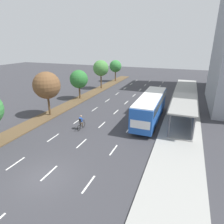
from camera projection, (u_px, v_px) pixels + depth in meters
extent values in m
plane|color=#38383D|center=(44.00, 177.00, 14.72)|extent=(140.00, 140.00, 0.00)
cube|color=brown|center=(81.00, 99.00, 35.05)|extent=(2.60, 52.00, 0.12)
cube|color=#9E9E99|center=(183.00, 110.00, 29.03)|extent=(4.50, 52.00, 0.15)
cube|color=white|center=(16.00, 163.00, 16.42)|extent=(0.14, 1.98, 0.01)
cube|color=white|center=(53.00, 138.00, 20.86)|extent=(0.14, 1.98, 0.01)
cube|color=white|center=(78.00, 121.00, 25.31)|extent=(0.14, 1.98, 0.01)
cube|color=white|center=(95.00, 109.00, 29.75)|extent=(0.14, 1.98, 0.01)
cube|color=white|center=(107.00, 100.00, 34.20)|extent=(0.14, 1.98, 0.01)
cube|color=white|center=(117.00, 94.00, 38.65)|extent=(0.14, 1.98, 0.01)
cube|color=white|center=(125.00, 88.00, 43.09)|extent=(0.14, 1.98, 0.01)
cube|color=white|center=(131.00, 84.00, 47.54)|extent=(0.14, 1.98, 0.01)
cube|color=white|center=(136.00, 80.00, 51.99)|extent=(0.14, 1.98, 0.01)
cube|color=white|center=(49.00, 173.00, 15.22)|extent=(0.14, 1.98, 0.01)
cube|color=white|center=(82.00, 143.00, 19.66)|extent=(0.14, 1.98, 0.01)
cube|color=white|center=(102.00, 125.00, 24.11)|extent=(0.14, 1.98, 0.01)
cube|color=white|center=(116.00, 112.00, 28.55)|extent=(0.14, 1.98, 0.01)
cube|color=white|center=(126.00, 102.00, 33.00)|extent=(0.14, 1.98, 0.01)
cube|color=white|center=(134.00, 95.00, 37.45)|extent=(0.14, 1.98, 0.01)
cube|color=white|center=(140.00, 90.00, 41.89)|extent=(0.14, 1.98, 0.01)
cube|color=white|center=(145.00, 85.00, 46.34)|extent=(0.14, 1.98, 0.01)
cube|color=white|center=(149.00, 81.00, 50.79)|extent=(0.14, 1.98, 0.01)
cube|color=white|center=(89.00, 184.00, 14.02)|extent=(0.14, 1.98, 0.01)
cube|color=white|center=(114.00, 150.00, 18.46)|extent=(0.14, 1.98, 0.01)
cube|color=white|center=(129.00, 129.00, 22.91)|extent=(0.14, 1.98, 0.01)
cube|color=white|center=(139.00, 115.00, 27.35)|extent=(0.14, 1.98, 0.01)
cube|color=white|center=(147.00, 105.00, 31.80)|extent=(0.14, 1.98, 0.01)
cube|color=white|center=(152.00, 97.00, 36.25)|extent=(0.14, 1.98, 0.01)
cube|color=white|center=(156.00, 91.00, 40.69)|extent=(0.14, 1.98, 0.01)
cube|color=white|center=(160.00, 86.00, 45.14)|extent=(0.14, 1.98, 0.01)
cube|color=white|center=(163.00, 82.00, 49.59)|extent=(0.14, 1.98, 0.01)
cube|color=gray|center=(181.00, 123.00, 23.98)|extent=(2.60, 9.09, 0.10)
cylinder|color=#56565B|center=(169.00, 125.00, 20.16)|extent=(0.16, 0.16, 2.60)
cylinder|color=#56565B|center=(175.00, 103.00, 27.68)|extent=(0.16, 0.16, 2.60)
cylinder|color=#56565B|center=(193.00, 129.00, 19.35)|extent=(0.16, 0.16, 2.60)
cylinder|color=#56565B|center=(193.00, 104.00, 26.87)|extent=(0.16, 0.16, 2.60)
cube|color=gray|center=(194.00, 115.00, 23.09)|extent=(0.10, 8.63, 2.34)
cube|color=gray|center=(184.00, 103.00, 23.05)|extent=(2.90, 9.49, 0.16)
cube|color=#2356B2|center=(150.00, 107.00, 24.86)|extent=(2.50, 11.20, 2.80)
cube|color=#2D3D4C|center=(151.00, 101.00, 24.57)|extent=(2.54, 10.30, 0.90)
cube|color=silver|center=(151.00, 96.00, 24.36)|extent=(2.45, 10.98, 0.12)
cube|color=#2D3D4C|center=(157.00, 94.00, 29.66)|extent=(2.25, 0.06, 1.54)
cube|color=white|center=(140.00, 125.00, 20.01)|extent=(2.12, 0.04, 0.90)
cylinder|color=black|center=(147.00, 108.00, 28.74)|extent=(0.30, 1.00, 1.00)
cylinder|color=black|center=(162.00, 110.00, 27.98)|extent=(0.30, 1.00, 1.00)
cylinder|color=black|center=(135.00, 126.00, 22.66)|extent=(0.30, 1.00, 1.00)
cylinder|color=black|center=(153.00, 128.00, 21.91)|extent=(0.30, 1.00, 1.00)
torus|color=black|center=(84.00, 124.00, 23.30)|extent=(0.06, 0.72, 0.72)
torus|color=black|center=(79.00, 128.00, 22.34)|extent=(0.06, 0.72, 0.72)
cylinder|color=black|center=(81.00, 124.00, 22.73)|extent=(0.05, 0.94, 0.05)
cylinder|color=black|center=(81.00, 126.00, 22.70)|extent=(0.05, 0.57, 0.42)
cylinder|color=black|center=(80.00, 124.00, 22.54)|extent=(0.04, 0.04, 0.40)
cube|color=black|center=(80.00, 123.00, 22.48)|extent=(0.12, 0.24, 0.06)
cylinder|color=black|center=(83.00, 120.00, 23.07)|extent=(0.46, 0.04, 0.04)
cube|color=#234CA8|center=(81.00, 120.00, 22.52)|extent=(0.30, 0.36, 0.59)
cube|color=black|center=(80.00, 120.00, 22.37)|extent=(0.26, 0.26, 0.42)
sphere|color=tan|center=(81.00, 116.00, 22.48)|extent=(0.20, 0.20, 0.20)
cylinder|color=brown|center=(80.00, 123.00, 22.67)|extent=(0.12, 0.42, 0.25)
cylinder|color=brown|center=(81.00, 124.00, 22.91)|extent=(0.10, 0.17, 0.41)
cylinder|color=brown|center=(82.00, 123.00, 22.59)|extent=(0.12, 0.42, 0.25)
cylinder|color=brown|center=(83.00, 125.00, 22.83)|extent=(0.10, 0.17, 0.41)
cylinder|color=#234CA8|center=(80.00, 119.00, 22.75)|extent=(0.09, 0.47, 0.28)
cylinder|color=#234CA8|center=(83.00, 119.00, 22.64)|extent=(0.09, 0.47, 0.28)
cylinder|color=brown|center=(49.00, 105.00, 26.64)|extent=(0.28, 0.28, 2.83)
sphere|color=brown|center=(47.00, 85.00, 25.69)|extent=(3.63, 3.63, 3.63)
cylinder|color=brown|center=(80.00, 92.00, 34.69)|extent=(0.28, 0.28, 2.29)
sphere|color=#2D7533|center=(79.00, 79.00, 33.90)|extent=(3.20, 3.20, 3.20)
cylinder|color=brown|center=(101.00, 81.00, 42.31)|extent=(0.28, 0.28, 3.11)
sphere|color=#4C8E42|center=(101.00, 68.00, 41.35)|extent=(3.35, 3.35, 3.35)
cylinder|color=brown|center=(115.00, 76.00, 50.20)|extent=(0.28, 0.28, 2.68)
sphere|color=#38843D|center=(115.00, 66.00, 49.36)|extent=(3.05, 3.05, 3.05)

